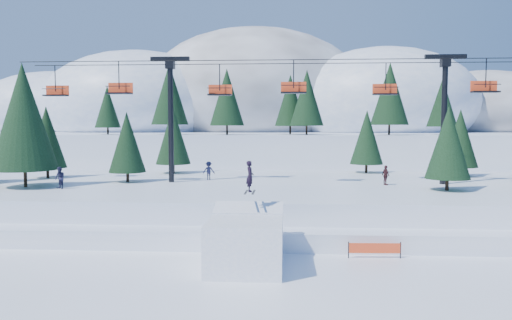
# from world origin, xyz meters

# --- Properties ---
(ground) EXTENTS (160.00, 160.00, 0.00)m
(ground) POSITION_xyz_m (0.00, 0.00, 0.00)
(ground) COLOR white
(ground) RESTS_ON ground
(mid_shelf) EXTENTS (70.00, 22.00, 2.50)m
(mid_shelf) POSITION_xyz_m (0.00, 18.00, 1.25)
(mid_shelf) COLOR white
(mid_shelf) RESTS_ON ground
(berm) EXTENTS (70.00, 6.00, 1.10)m
(berm) POSITION_xyz_m (0.00, 8.00, 0.55)
(berm) COLOR white
(berm) RESTS_ON ground
(mountain_ridge) EXTENTS (119.00, 60.00, 26.46)m
(mountain_ridge) POSITION_xyz_m (-5.09, 73.38, 9.64)
(mountain_ridge) COLOR white
(mountain_ridge) RESTS_ON ground
(jump_kicker) EXTENTS (3.71, 5.06, 5.32)m
(jump_kicker) POSITION_xyz_m (-1.51, 2.17, 1.36)
(jump_kicker) COLOR white
(jump_kicker) RESTS_ON ground
(chairlift) EXTENTS (46.00, 3.21, 10.28)m
(chairlift) POSITION_xyz_m (0.88, 18.05, 9.32)
(chairlift) COLOR black
(chairlift) RESTS_ON mid_shelf
(conifer_stand) EXTENTS (62.33, 17.35, 9.41)m
(conifer_stand) POSITION_xyz_m (2.43, 18.49, 6.76)
(conifer_stand) COLOR black
(conifer_stand) RESTS_ON mid_shelf
(distant_skiers) EXTENTS (32.75, 9.86, 1.64)m
(distant_skiers) POSITION_xyz_m (-2.15, 17.85, 3.29)
(distant_skiers) COLOR #402024
(distant_skiers) RESTS_ON mid_shelf
(banner_near) EXTENTS (2.86, 0.16, 0.90)m
(banner_near) POSITION_xyz_m (5.31, 4.36, 0.54)
(banner_near) COLOR black
(banner_near) RESTS_ON ground
(banner_far) EXTENTS (2.86, 0.18, 0.90)m
(banner_far) POSITION_xyz_m (11.16, 5.23, 0.54)
(banner_far) COLOR black
(banner_far) RESTS_ON ground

